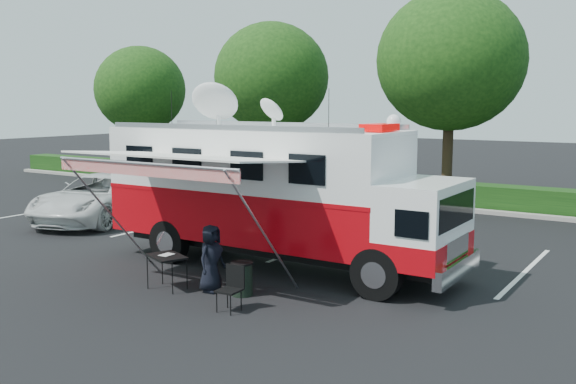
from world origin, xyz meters
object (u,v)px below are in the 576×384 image
object	(u,v)px
command_truck	(275,192)
trash_bin	(242,279)
white_suv	(102,220)
folding_table	(167,257)

from	to	relation	value
command_truck	trash_bin	xyz separation A→B (m)	(0.78, -2.46, -1.57)
command_truck	trash_bin	size ratio (longest dim) A/B	12.67
command_truck	white_suv	bearing A→B (deg)	166.87
white_suv	folding_table	distance (m)	9.50
command_truck	white_suv	world-z (taller)	command_truck
command_truck	folding_table	distance (m)	3.37
trash_bin	command_truck	bearing A→B (deg)	107.64
folding_table	trash_bin	xyz separation A→B (m)	(1.72, 0.54, -0.36)
folding_table	trash_bin	world-z (taller)	folding_table
white_suv	command_truck	bearing A→B (deg)	-28.39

